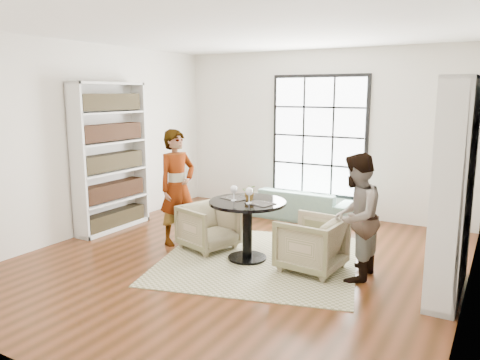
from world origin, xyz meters
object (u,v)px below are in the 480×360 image
Objects in this scene: sofa at (301,204)px; wine_glass_left at (234,190)px; armchair_right at (311,244)px; person_left at (177,187)px; flower_centerpiece at (250,192)px; armchair_left at (209,227)px; pedestal_table at (247,217)px; person_right at (355,217)px; wine_glass_right at (249,192)px.

sofa is 2.52m from wine_glass_left.
person_left is (-2.14, 0.05, 0.51)m from armchair_right.
wine_glass_left is at bearing -144.77° from flower_centerpiece.
armchair_right is (1.07, -2.26, 0.08)m from sofa.
sofa is 8.73× the size of wine_glass_left.
sofa is 2.55× the size of armchair_left.
sofa is 2.53m from person_left.
flower_centerpiece is (-0.87, -0.03, 0.58)m from armchair_right.
person_right is (1.43, 0.08, 0.18)m from pedestal_table.
person_left is 7.92× the size of flower_centerpiece.
flower_centerpiece is (-1.42, -0.03, 0.16)m from person_right.
armchair_right is 3.52× the size of wine_glass_right.
flower_centerpiece is (0.02, 0.04, 0.33)m from pedestal_table.
flower_centerpiece is (0.72, -0.08, 0.60)m from armchair_left.
flower_centerpiece reaches higher than pedestal_table.
person_right is (0.55, -0.00, 0.42)m from armchair_right.
person_left is 8.16× the size of wine_glass_left.
sofa is 1.19× the size of person_right.
pedestal_table is at bearing -110.19° from flower_centerpiece.
armchair_left is 0.87m from wine_glass_left.
sofa is at bearing -150.09° from armchair_right.
person_left is 1.28m from flower_centerpiece.
sofa is 8.48× the size of flower_centerpiece.
sofa is at bearing -10.66° from person_left.
person_left is 7.92× the size of wine_glass_right.
wine_glass_left is at bearing -76.69° from armchair_right.
wine_glass_right is at bearing 96.83° from sofa.
person_left is (-1.07, -2.21, 0.59)m from sofa.
wine_glass_right is at bearing -90.87° from armchair_left.
wine_glass_left is at bearing -85.45° from person_left.
sofa is 2.82m from person_right.
armchair_left is 0.76m from person_left.
wine_glass_left reaches higher than armchair_right.
armchair_right is at bearing -90.41° from person_right.
armchair_right reaches higher than armchair_left.
person_right is at bearing -74.72° from armchair_left.
person_left is (-1.26, 0.12, 0.26)m from pedestal_table.
wine_glass_left is 0.97× the size of flower_centerpiece.
person_left is at bearing 106.50° from armchair_left.
wine_glass_left is (0.54, -0.21, 0.64)m from armchair_left.
armchair_right is 2.20m from person_left.
person_right is 1.62m from wine_glass_left.
pedestal_table is 2.37m from sofa.
wine_glass_right is (-1.34, -0.21, 0.20)m from person_right.
sofa is 1.07× the size of person_left.
wine_glass_right reaches higher than armchair_left.
person_right reaches higher than flower_centerpiece.
wine_glass_left is (-1.60, -0.16, 0.20)m from person_right.
armchair_left is (-0.71, 0.12, -0.26)m from pedestal_table.
sofa is at bearing 90.52° from wine_glass_left.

